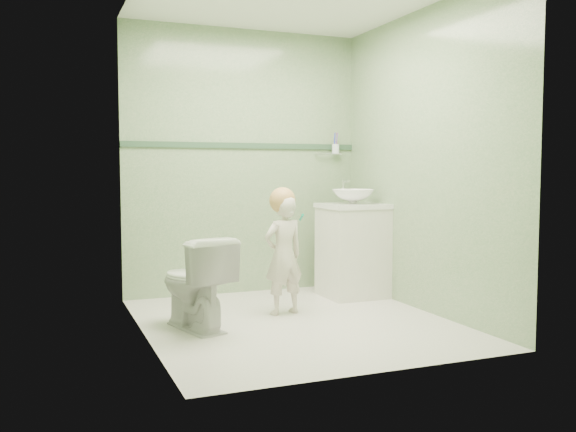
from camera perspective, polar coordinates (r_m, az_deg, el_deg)
name	(u,v)px	position (r m, az deg, el deg)	size (l,w,h in m)	color
ground	(295,322)	(4.69, 0.69, -9.66)	(2.50, 2.50, 0.00)	white
room_shell	(296,160)	(4.56, 0.70, 5.14)	(2.50, 2.54, 2.40)	gray
trim_stripe	(244,146)	(5.73, -4.05, 6.44)	(2.20, 0.02, 0.05)	#32513A
vanity	(353,252)	(5.60, 5.93, -3.27)	(0.52, 0.50, 0.80)	silver
counter	(353,206)	(5.56, 5.96, 0.92)	(0.54, 0.52, 0.04)	white
basin	(353,196)	(5.55, 5.97, 1.79)	(0.37, 0.37, 0.13)	white
faucet	(344,187)	(5.72, 5.11, 2.66)	(0.03, 0.13, 0.18)	silver
cup_holder	(335,149)	(6.01, 4.30, 6.16)	(0.26, 0.07, 0.21)	silver
toilet	(195,283)	(4.48, -8.54, -6.04)	(0.37, 0.65, 0.66)	white
toddler	(284,255)	(4.87, -0.41, -3.61)	(0.34, 0.22, 0.93)	beige
hair_cap	(282,200)	(4.85, -0.52, 1.44)	(0.21, 0.21, 0.21)	tan
teal_toothbrush	(300,217)	(4.77, 1.14, -0.06)	(0.11, 0.14, 0.08)	#038768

